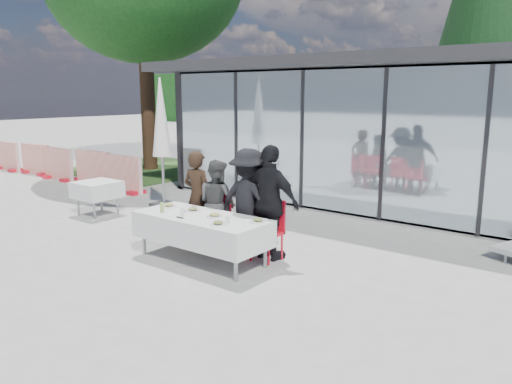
# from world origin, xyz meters

# --- Properties ---
(ground) EXTENTS (90.00, 90.00, 0.00)m
(ground) POSITION_xyz_m (0.00, 0.00, 0.00)
(ground) COLOR #A4A29C
(ground) RESTS_ON ground
(pavilion) EXTENTS (14.80, 8.80, 3.44)m
(pavilion) POSITION_xyz_m (2.00, 8.16, 2.15)
(pavilion) COLOR gray
(pavilion) RESTS_ON ground
(treeline) EXTENTS (62.50, 2.00, 4.40)m
(treeline) POSITION_xyz_m (-2.00, 28.00, 2.20)
(treeline) COLOR #113613
(treeline) RESTS_ON ground
(dining_table) EXTENTS (2.26, 0.96, 0.75)m
(dining_table) POSITION_xyz_m (-0.22, -0.03, 0.54)
(dining_table) COLOR silver
(dining_table) RESTS_ON ground
(diner_a) EXTENTS (0.65, 0.65, 1.66)m
(diner_a) POSITION_xyz_m (-1.04, 0.74, 0.83)
(diner_a) COLOR #2F2015
(diner_a) RESTS_ON ground
(diner_chair_a) EXTENTS (0.44, 0.44, 0.97)m
(diner_chair_a) POSITION_xyz_m (-1.04, 0.72, 0.54)
(diner_chair_a) COLOR red
(diner_chair_a) RESTS_ON ground
(diner_b) EXTENTS (0.87, 0.87, 1.54)m
(diner_b) POSITION_xyz_m (-0.56, 0.74, 0.77)
(diner_b) COLOR #474747
(diner_b) RESTS_ON ground
(diner_chair_b) EXTENTS (0.44, 0.44, 0.97)m
(diner_chair_b) POSITION_xyz_m (-0.56, 0.72, 0.54)
(diner_chair_b) COLOR red
(diner_chair_b) RESTS_ON ground
(diner_c) EXTENTS (1.19, 1.19, 1.77)m
(diner_c) POSITION_xyz_m (0.14, 0.74, 0.89)
(diner_c) COLOR black
(diner_c) RESTS_ON ground
(diner_chair_c) EXTENTS (0.44, 0.44, 0.97)m
(diner_chair_c) POSITION_xyz_m (0.14, 0.72, 0.54)
(diner_chair_c) COLOR red
(diner_chair_c) RESTS_ON ground
(diner_d) EXTENTS (1.15, 1.15, 1.86)m
(diner_d) POSITION_xyz_m (0.58, 0.74, 0.93)
(diner_d) COLOR black
(diner_d) RESTS_ON ground
(diner_chair_d) EXTENTS (0.44, 0.44, 0.97)m
(diner_chair_d) POSITION_xyz_m (0.58, 0.72, 0.54)
(diner_chair_d) COLOR red
(diner_chair_d) RESTS_ON ground
(plate_a) EXTENTS (0.26, 0.26, 0.07)m
(plate_a) POSITION_xyz_m (-1.08, 0.08, 0.78)
(plate_a) COLOR silver
(plate_a) RESTS_ON dining_table
(plate_b) EXTENTS (0.26, 0.26, 0.07)m
(plate_b) POSITION_xyz_m (-0.54, 0.11, 0.78)
(plate_b) COLOR silver
(plate_b) RESTS_ON dining_table
(plate_c) EXTENTS (0.26, 0.26, 0.07)m
(plate_c) POSITION_xyz_m (0.00, 0.05, 0.78)
(plate_c) COLOR silver
(plate_c) RESTS_ON dining_table
(plate_d) EXTENTS (0.26, 0.26, 0.07)m
(plate_d) POSITION_xyz_m (0.74, 0.20, 0.78)
(plate_d) COLOR silver
(plate_d) RESTS_ON dining_table
(plate_extra) EXTENTS (0.26, 0.26, 0.07)m
(plate_extra) POSITION_xyz_m (0.38, -0.29, 0.78)
(plate_extra) COLOR silver
(plate_extra) RESTS_ON dining_table
(juice_bottle) EXTENTS (0.06, 0.06, 0.16)m
(juice_bottle) POSITION_xyz_m (-0.89, -0.24, 0.83)
(juice_bottle) COLOR #81AB47
(juice_bottle) RESTS_ON dining_table
(drinking_glasses) EXTENTS (0.97, 0.13, 0.10)m
(drinking_glasses) POSITION_xyz_m (-0.04, -0.14, 0.80)
(drinking_glasses) COLOR silver
(drinking_glasses) RESTS_ON dining_table
(folded_eyeglasses) EXTENTS (0.14, 0.03, 0.01)m
(folded_eyeglasses) POSITION_xyz_m (-0.37, -0.34, 0.76)
(folded_eyeglasses) COLOR black
(folded_eyeglasses) RESTS_ON dining_table
(spare_table_left) EXTENTS (0.86, 0.86, 0.74)m
(spare_table_left) POSITION_xyz_m (-4.23, 0.84, 0.55)
(spare_table_left) COLOR silver
(spare_table_left) RESTS_ON ground
(market_umbrella) EXTENTS (0.50, 0.50, 3.00)m
(market_umbrella) POSITION_xyz_m (-3.55, 2.17, 1.93)
(market_umbrella) COLOR black
(market_umbrella) RESTS_ON ground
(construction_barriers) EXTENTS (9.40, 0.60, 1.00)m
(construction_barriers) POSITION_xyz_m (-9.85, 2.88, 0.44)
(construction_barriers) COLOR red
(construction_barriers) RESTS_ON ground
(grass_patch) EXTENTS (5.00, 5.00, 0.02)m
(grass_patch) POSITION_xyz_m (-8.50, 6.00, 0.01)
(grass_patch) COLOR #385926
(grass_patch) RESTS_ON ground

